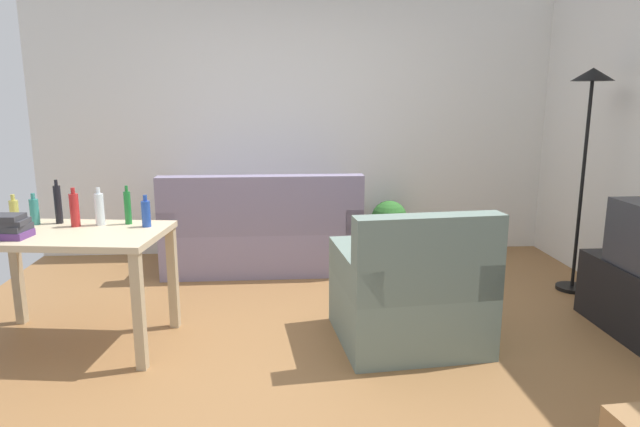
# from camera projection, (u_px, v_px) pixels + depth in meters

# --- Properties ---
(ground_plane) EXTENTS (5.20, 4.40, 0.02)m
(ground_plane) POSITION_uv_depth(u_px,v_px,m) (311.00, 339.00, 3.73)
(ground_plane) COLOR olive
(wall_rear) EXTENTS (5.20, 0.10, 2.70)m
(wall_rear) POSITION_uv_depth(u_px,v_px,m) (298.00, 121.00, 5.59)
(wall_rear) COLOR silver
(wall_rear) RESTS_ON ground_plane
(couch) EXTENTS (1.79, 0.84, 0.92)m
(couch) POSITION_uv_depth(u_px,v_px,m) (263.00, 236.00, 5.18)
(couch) COLOR gray
(couch) RESTS_ON ground_plane
(torchiere_lamp) EXTENTS (0.32, 0.32, 1.81)m
(torchiere_lamp) POSITION_uv_depth(u_px,v_px,m) (589.00, 120.00, 4.37)
(torchiere_lamp) COLOR black
(torchiere_lamp) RESTS_ON ground_plane
(desk) EXTENTS (1.28, 0.86, 0.76)m
(desk) POSITION_uv_depth(u_px,v_px,m) (68.00, 248.00, 3.51)
(desk) COLOR #C6B28E
(desk) RESTS_ON ground_plane
(potted_plant) EXTENTS (0.36, 0.36, 0.57)m
(potted_plant) POSITION_uv_depth(u_px,v_px,m) (389.00, 224.00, 5.57)
(potted_plant) COLOR brown
(potted_plant) RESTS_ON ground_plane
(armchair) EXTENTS (0.98, 0.92, 0.92)m
(armchair) POSITION_uv_depth(u_px,v_px,m) (411.00, 296.00, 3.59)
(armchair) COLOR slate
(armchair) RESTS_ON ground_plane
(bottle_squat) EXTENTS (0.06, 0.06, 0.20)m
(bottle_squat) POSITION_uv_depth(u_px,v_px,m) (14.00, 212.00, 3.66)
(bottle_squat) COLOR #BCB24C
(bottle_squat) RESTS_ON desk
(bottle_tall) EXTENTS (0.06, 0.06, 0.21)m
(bottle_tall) POSITION_uv_depth(u_px,v_px,m) (34.00, 211.00, 3.66)
(bottle_tall) COLOR teal
(bottle_tall) RESTS_ON desk
(bottle_dark) EXTENTS (0.05, 0.05, 0.29)m
(bottle_dark) POSITION_uv_depth(u_px,v_px,m) (58.00, 204.00, 3.68)
(bottle_dark) COLOR black
(bottle_dark) RESTS_ON desk
(bottle_red) EXTENTS (0.06, 0.06, 0.26)m
(bottle_red) POSITION_uv_depth(u_px,v_px,m) (75.00, 210.00, 3.59)
(bottle_red) COLOR #AD2323
(bottle_red) RESTS_ON desk
(bottle_clear) EXTENTS (0.06, 0.06, 0.25)m
(bottle_clear) POSITION_uv_depth(u_px,v_px,m) (99.00, 209.00, 3.64)
(bottle_clear) COLOR silver
(bottle_clear) RESTS_ON desk
(bottle_green) EXTENTS (0.04, 0.04, 0.26)m
(bottle_green) POSITION_uv_depth(u_px,v_px,m) (128.00, 207.00, 3.66)
(bottle_green) COLOR #1E722D
(bottle_green) RESTS_ON desk
(bottle_blue) EXTENTS (0.06, 0.06, 0.21)m
(bottle_blue) POSITION_uv_depth(u_px,v_px,m) (146.00, 213.00, 3.59)
(bottle_blue) COLOR #2347A3
(bottle_blue) RESTS_ON desk
(book_stack) EXTENTS (0.23, 0.20, 0.14)m
(book_stack) POSITION_uv_depth(u_px,v_px,m) (10.00, 227.00, 3.31)
(book_stack) COLOR #593372
(book_stack) RESTS_ON desk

